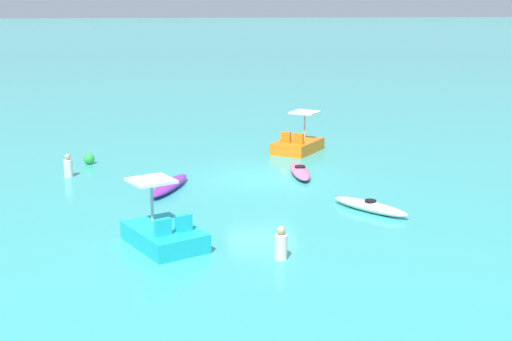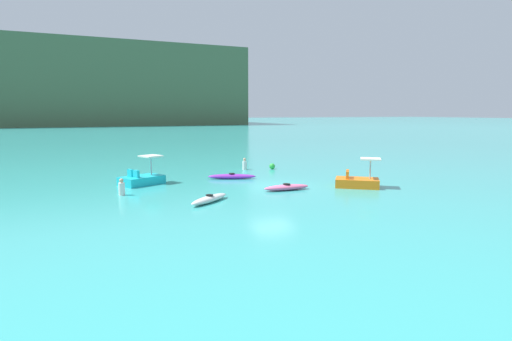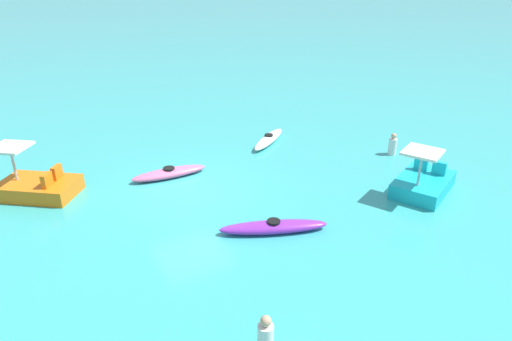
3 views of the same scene
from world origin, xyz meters
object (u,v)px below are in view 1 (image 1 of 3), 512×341
Objects in this scene: kayak_white at (370,206)px; pedal_boat_cyan at (164,233)px; buoy_green at (89,159)px; person_near_shore at (68,167)px; person_by_kayaks at (281,245)px; kayak_pink at (300,171)px; kayak_purple at (169,185)px; pedal_boat_orange at (298,144)px.

pedal_boat_cyan reaches higher than kayak_white.
buoy_green is 0.50× the size of person_near_shore.
kayak_pink is at bearing -14.87° from person_by_kayaks.
buoy_green reaches higher than kayak_white.
kayak_pink is at bearing -96.89° from person_near_shore.
pedal_boat_cyan reaches higher than buoy_green.
person_by_kayaks is (-9.46, -6.34, 0.00)m from person_near_shore.
pedal_boat_orange reaches higher than kayak_purple.
person_by_kayaks is at bearing 136.26° from kayak_white.
pedal_boat_cyan is (-2.17, 6.37, 0.17)m from kayak_white.
kayak_purple is 7.03m from kayak_white.
person_near_shore is at bearing 164.45° from buoy_green.
pedal_boat_orange is at bearing -10.42° from kayak_pink.
pedal_boat_cyan is at bearing 108.79° from kayak_white.
kayak_pink and kayak_white have the same top height.
buoy_green is (10.03, 2.88, -0.12)m from pedal_boat_cyan.
person_near_shore reaches higher than buoy_green.
pedal_boat_orange is (11.15, -5.91, 0.00)m from pedal_boat_cyan.
pedal_boat_cyan is at bearing 152.08° from pedal_boat_orange.
kayak_pink and kayak_purple have the same top height.
kayak_pink is 0.88× the size of kayak_purple.
pedal_boat_cyan is 6.43× the size of buoy_green.
person_by_kayaks is (-3.62, 3.47, 0.22)m from kayak_white.
kayak_purple is 5.62m from pedal_boat_cyan.
person_by_kayaks is at bearing -153.27° from buoy_green.
kayak_white is 0.89× the size of pedal_boat_cyan.
person_by_kayaks is (-8.43, 2.24, 0.22)m from kayak_pink.
person_by_kayaks is at bearing -159.38° from kayak_purple.
pedal_boat_orange is (5.54, -5.67, 0.17)m from kayak_purple.
pedal_boat_orange is 6.45× the size of buoy_green.
kayak_pink is 6.14× the size of buoy_green.
pedal_boat_cyan reaches higher than kayak_purple.
kayak_purple is at bearing 134.38° from pedal_boat_orange.
pedal_boat_orange reaches higher than kayak_pink.
kayak_pink is 4.26m from pedal_boat_orange.
pedal_boat_orange is at bearing -82.69° from buoy_green.
person_near_shore is (-2.02, 0.56, 0.17)m from buoy_green.
pedal_boat_cyan is at bearing -163.98° from buoy_green.
buoy_green is (4.42, 3.12, 0.06)m from kayak_purple.
pedal_boat_orange is at bearing -45.62° from kayak_purple.
kayak_white is 2.84× the size of person_by_kayaks.
person_near_shore is (8.01, 3.44, 0.05)m from pedal_boat_cyan.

